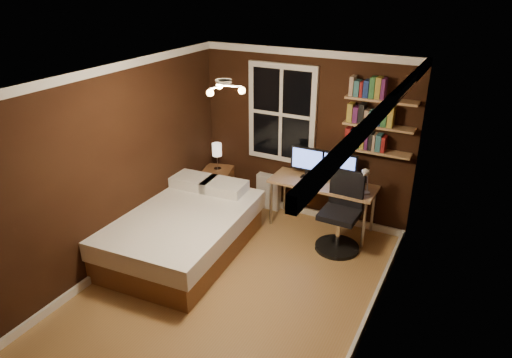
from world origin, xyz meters
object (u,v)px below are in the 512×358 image
at_px(radiator, 269,192).
at_px(monitor_right, 339,169).
at_px(nightstand, 218,185).
at_px(office_chair, 340,220).
at_px(desk, 323,187).
at_px(bedside_lamp, 217,156).
at_px(monitor_left, 307,163).
at_px(bed, 181,230).
at_px(desk_lamp, 366,181).

distance_m(radiator, monitor_right, 1.33).
relative_size(nightstand, office_chair, 0.52).
bearing_deg(radiator, desk, -11.76).
bearing_deg(monitor_right, desk, -159.33).
height_order(bedside_lamp, monitor_right, monitor_right).
bearing_deg(nightstand, desk, -16.86).
bearing_deg(desk, nightstand, 178.33).
bearing_deg(bedside_lamp, radiator, 9.67).
relative_size(nightstand, monitor_left, 1.12).
xyz_separation_m(bed, bedside_lamp, (-0.35, 1.50, 0.46)).
bearing_deg(desk_lamp, radiator, 168.45).
bearing_deg(desk, office_chair, -44.03).
xyz_separation_m(nightstand, monitor_right, (1.99, 0.02, 0.67)).
bearing_deg(bed, desk_lamp, 28.62).
bearing_deg(nightstand, monitor_right, -14.52).
bearing_deg(bedside_lamp, monitor_left, 0.88).
distance_m(desk, monitor_left, 0.41).
height_order(radiator, monitor_left, monitor_left).
height_order(monitor_right, desk_lamp, monitor_right).
bearing_deg(monitor_left, office_chair, -34.46).
bearing_deg(nightstand, bedside_lamp, 0.00).
xyz_separation_m(desk, monitor_left, (-0.28, 0.08, 0.29)).
relative_size(bed, nightstand, 4.04).
xyz_separation_m(radiator, office_chair, (1.35, -0.59, 0.14)).
bearing_deg(bed, desk, 41.27).
xyz_separation_m(bed, nightstand, (-0.35, 1.50, -0.03)).
bearing_deg(radiator, office_chair, -23.65).
height_order(nightstand, bedside_lamp, bedside_lamp).
xyz_separation_m(desk, desk_lamp, (0.63, -0.13, 0.28)).
xyz_separation_m(nightstand, monitor_left, (1.51, 0.02, 0.67)).
bearing_deg(monitor_right, bed, -137.05).
distance_m(monitor_left, office_chair, 0.98).
distance_m(monitor_left, monitor_right, 0.48).
distance_m(desk_lamp, office_chair, 0.62).
bearing_deg(bedside_lamp, nightstand, 0.00).
xyz_separation_m(nightstand, desk, (1.79, -0.05, 0.37)).
bearing_deg(monitor_right, office_chair, -65.98).
height_order(desk_lamp, office_chair, desk_lamp).
relative_size(bed, bedside_lamp, 5.16).
xyz_separation_m(bed, monitor_right, (1.63, 1.52, 0.63)).
relative_size(bed, monitor_right, 4.51).
distance_m(bedside_lamp, desk, 1.79).
height_order(desk, desk_lamp, desk_lamp).
distance_m(desk, monitor_right, 0.36).
distance_m(nightstand, bedside_lamp, 0.50).
bearing_deg(monitor_left, desk, -15.21).
relative_size(bed, radiator, 3.98).
distance_m(bed, office_chair, 2.12).
bearing_deg(desk, bedside_lamp, 178.33).
bearing_deg(desk_lamp, office_chair, -129.50).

